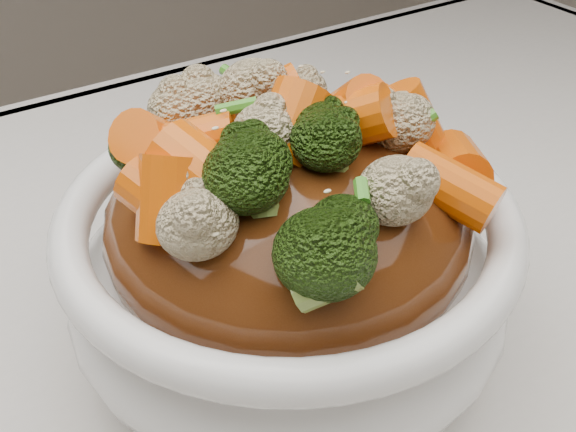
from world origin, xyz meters
TOP-DOWN VIEW (x-y plane):
  - tablecloth at (0.00, 0.00)m, footprint 1.20×0.80m
  - bowl at (0.02, 0.03)m, footprint 0.24×0.24m
  - sauce_base at (0.02, 0.03)m, footprint 0.19×0.19m
  - carrots at (0.02, 0.03)m, footprint 0.19×0.19m
  - broccoli at (0.02, 0.03)m, footprint 0.19×0.19m
  - cauliflower at (0.02, 0.03)m, footprint 0.19×0.19m
  - scallions at (0.02, 0.03)m, footprint 0.14×0.14m
  - sesame_seeds at (0.02, 0.03)m, footprint 0.17×0.17m

SIDE VIEW (x-z plane):
  - tablecloth at x=0.00m, z-range 0.71..0.75m
  - bowl at x=0.02m, z-range 0.75..0.84m
  - sauce_base at x=0.02m, z-range 0.78..0.88m
  - cauliflower at x=0.02m, z-range 0.87..0.91m
  - broccoli at x=0.02m, z-range 0.87..0.92m
  - carrots at x=0.02m, z-range 0.87..0.92m
  - scallions at x=0.02m, z-range 0.89..0.91m
  - sesame_seeds at x=0.02m, z-range 0.89..0.90m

